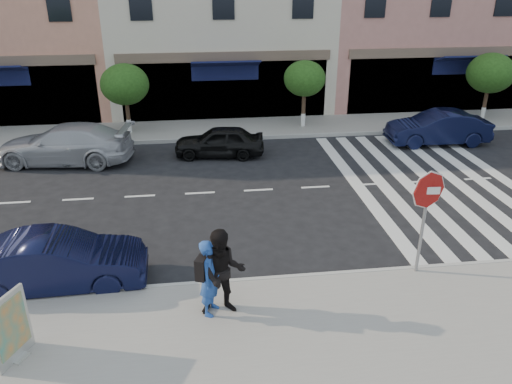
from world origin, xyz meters
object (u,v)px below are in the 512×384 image
object	(u,v)px
walker	(223,273)
poster_board	(11,330)
stop_sign	(427,201)
car_far_right	(438,128)
photographer	(210,278)
car_far_left	(65,144)
car_far_mid	(219,141)
car_near_mid	(57,262)

from	to	relation	value
walker	poster_board	bearing A→B (deg)	-168.00
stop_sign	car_far_right	bearing A→B (deg)	67.71
photographer	poster_board	bearing A→B (deg)	127.08
car_far_left	car_far_right	size ratio (longest dim) A/B	1.20
photographer	car_far_mid	xyz separation A→B (m)	(0.78, 10.22, -0.42)
car_far_left	car_far_right	xyz separation A→B (m)	(15.35, 0.35, -0.04)
poster_board	car_far_right	bearing A→B (deg)	63.99
stop_sign	poster_board	xyz separation A→B (m)	(-8.81, -1.92, -1.23)
photographer	stop_sign	bearing A→B (deg)	-56.76
car_far_mid	car_far_right	bearing A→B (deg)	99.03
photographer	car_far_right	bearing A→B (deg)	-21.29
photographer	car_near_mid	size ratio (longest dim) A/B	0.43
stop_sign	photographer	size ratio (longest dim) A/B	1.52
walker	car_near_mid	xyz separation A→B (m)	(-3.79, 1.64, -0.46)
car_near_mid	walker	bearing A→B (deg)	-115.41
walker	poster_board	distance (m)	4.13
car_near_mid	car_far_right	world-z (taller)	car_far_right
car_far_mid	car_far_right	world-z (taller)	car_far_right
car_far_right	stop_sign	bearing A→B (deg)	-25.97
poster_board	car_far_right	distance (m)	18.07
photographer	poster_board	size ratio (longest dim) A/B	1.24
stop_sign	car_near_mid	distance (m)	8.74
car_near_mid	car_far_mid	world-z (taller)	car_near_mid
walker	stop_sign	bearing A→B (deg)	10.21
car_far_left	car_far_mid	bearing A→B (deg)	97.94
poster_board	car_far_mid	distance (m)	12.07
stop_sign	car_far_left	size ratio (longest dim) A/B	0.52
walker	car_far_left	bearing A→B (deg)	116.74
car_far_left	car_near_mid	bearing A→B (deg)	18.84
car_far_left	walker	bearing A→B (deg)	35.96
stop_sign	car_far_right	size ratio (longest dim) A/B	0.62
photographer	poster_board	world-z (taller)	photographer
car_far_left	stop_sign	bearing A→B (deg)	55.83
photographer	car_far_left	world-z (taller)	photographer
car_far_left	car_far_right	bearing A→B (deg)	99.26
poster_board	car_near_mid	world-z (taller)	poster_board
poster_board	stop_sign	bearing A→B (deg)	36.59
walker	car_far_mid	bearing A→B (deg)	85.86
walker	poster_board	xyz separation A→B (m)	(-4.00, -0.95, -0.30)
photographer	car_far_mid	world-z (taller)	photographer
car_near_mid	car_far_right	distance (m)	16.36
car_far_mid	poster_board	bearing A→B (deg)	-15.11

